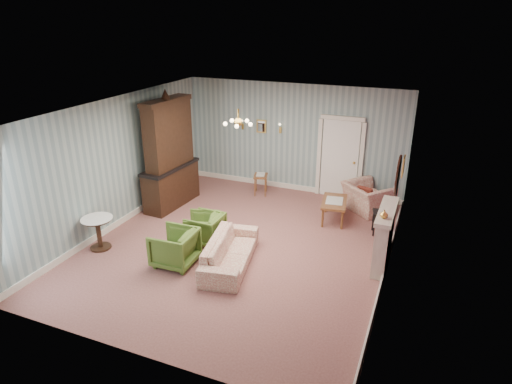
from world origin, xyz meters
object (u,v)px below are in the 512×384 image
at_px(fireplace, 384,237).
at_px(coffee_table, 334,210).
at_px(sofa_chintz, 230,247).
at_px(pedestal_table, 99,233).
at_px(olive_chair_b, 205,227).
at_px(dresser, 169,151).
at_px(wingback_chair, 368,193).
at_px(side_table_black, 380,223).
at_px(olive_chair_a, 175,246).
at_px(olive_chair_c, 202,226).

distance_m(fireplace, coffee_table, 2.06).
bearing_deg(sofa_chintz, fireplace, -77.81).
xyz_separation_m(fireplace, pedestal_table, (-5.51, -1.61, -0.23)).
height_order(olive_chair_b, coffee_table, olive_chair_b).
xyz_separation_m(sofa_chintz, dresser, (-2.61, 2.07, 1.06)).
height_order(sofa_chintz, wingback_chair, wingback_chair).
distance_m(sofa_chintz, side_table_black, 3.49).
height_order(dresser, fireplace, dresser).
bearing_deg(wingback_chair, sofa_chintz, 102.00).
bearing_deg(coffee_table, side_table_black, -14.99).
height_order(wingback_chair, coffee_table, wingback_chair).
bearing_deg(olive_chair_b, fireplace, 99.17).
relative_size(sofa_chintz, side_table_black, 3.62).
distance_m(olive_chair_b, sofa_chintz, 1.08).
xyz_separation_m(olive_chair_a, wingback_chair, (3.04, 3.96, 0.07)).
bearing_deg(pedestal_table, olive_chair_a, 1.90).
bearing_deg(olive_chair_b, olive_chair_c, -105.56).
relative_size(fireplace, side_table_black, 2.62).
relative_size(sofa_chintz, fireplace, 1.38).
distance_m(olive_chair_b, fireplace, 3.65).
xyz_separation_m(olive_chair_c, side_table_black, (3.49, 1.76, -0.07)).
relative_size(fireplace, coffee_table, 1.42).
bearing_deg(olive_chair_c, olive_chair_a, -16.89).
xyz_separation_m(coffee_table, pedestal_table, (-4.19, -3.17, 0.10)).
relative_size(olive_chair_c, fireplace, 0.48).
distance_m(olive_chair_c, dresser, 2.43).
xyz_separation_m(sofa_chintz, pedestal_table, (-2.78, -0.45, -0.03)).
bearing_deg(fireplace, olive_chair_a, -157.36).
relative_size(sofa_chintz, dresser, 0.67).
relative_size(olive_chair_a, pedestal_table, 1.14).
xyz_separation_m(sofa_chintz, fireplace, (2.73, 1.16, 0.20)).
bearing_deg(olive_chair_b, side_table_black, 118.55).
height_order(fireplace, pedestal_table, fireplace).
height_order(dresser, pedestal_table, dresser).
relative_size(olive_chair_b, sofa_chintz, 0.36).
height_order(sofa_chintz, fireplace, fireplace).
relative_size(olive_chair_b, fireplace, 0.50).
distance_m(wingback_chair, coffee_table, 1.08).
bearing_deg(fireplace, sofa_chintz, -156.93).
distance_m(sofa_chintz, dresser, 3.50).
relative_size(dresser, fireplace, 2.05).
distance_m(olive_chair_a, sofa_chintz, 1.07).
height_order(olive_chair_a, coffee_table, olive_chair_a).
relative_size(olive_chair_b, dresser, 0.25).
relative_size(olive_chair_b, coffee_table, 0.71).
bearing_deg(olive_chair_c, wingback_chair, 118.35).
xyz_separation_m(olive_chair_c, wingback_chair, (3.02, 2.91, 0.13)).
distance_m(olive_chair_a, dresser, 3.12).
distance_m(olive_chair_c, wingback_chair, 4.19).
bearing_deg(dresser, wingback_chair, 21.75).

